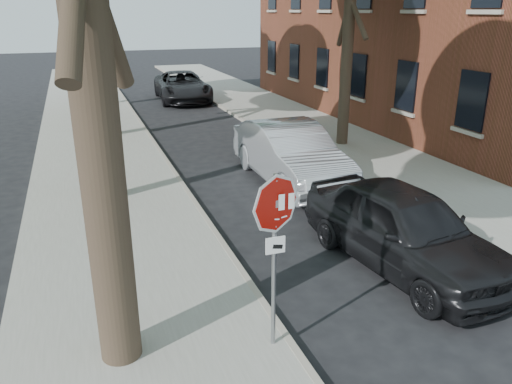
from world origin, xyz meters
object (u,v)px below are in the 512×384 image
car_a (404,228)px  car_d (182,86)px  car_b (290,153)px  stop_sign (275,229)px

car_a → car_d: (-0.02, 20.07, -0.01)m
car_a → car_b: size_ratio=0.91×
car_d → car_b: bearing=-86.4°
car_a → car_b: 5.39m
car_a → car_b: car_b is taller
stop_sign → car_d: 21.93m
stop_sign → car_b: bearing=64.7°
stop_sign → car_b: stop_sign is taller
stop_sign → car_d: size_ratio=0.46×
car_a → car_d: bearing=83.2°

